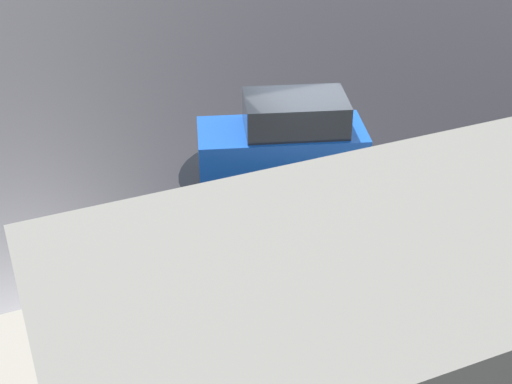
# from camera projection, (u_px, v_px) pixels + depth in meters

# --- Properties ---
(ground_plane) EXTENTS (60.00, 60.00, 0.00)m
(ground_plane) POSITION_uv_depth(u_px,v_px,m) (312.00, 169.00, 17.53)
(ground_plane) COLOR black
(kerb_strip) EXTENTS (24.00, 3.20, 0.04)m
(kerb_strip) POSITION_uv_depth(u_px,v_px,m) (407.00, 264.00, 14.23)
(kerb_strip) COLOR gray
(kerb_strip) RESTS_ON ground
(moving_hatchback) EXTENTS (4.23, 2.80, 2.06)m
(moving_hatchback) POSITION_uv_depth(u_px,v_px,m) (285.00, 139.00, 16.67)
(moving_hatchback) COLOR blue
(moving_hatchback) RESTS_ON ground
(fire_hydrant) EXTENTS (0.42, 0.31, 0.80)m
(fire_hydrant) POSITION_uv_depth(u_px,v_px,m) (220.00, 264.00, 13.63)
(fire_hydrant) COLOR gold
(fire_hydrant) RESTS_ON ground
(pedestrian) EXTENTS (0.36, 0.53, 1.22)m
(pedestrian) POSITION_uv_depth(u_px,v_px,m) (172.00, 252.00, 13.48)
(pedestrian) COLOR #1E8C4C
(pedestrian) RESTS_ON ground
(metal_railing) EXTENTS (8.25, 0.04, 1.05)m
(metal_railing) POSITION_uv_depth(u_px,v_px,m) (505.00, 286.00, 12.56)
(metal_railing) COLOR #B7BABF
(metal_railing) RESTS_ON ground
(sign_post) EXTENTS (0.07, 0.44, 2.40)m
(sign_post) POSITION_uv_depth(u_px,v_px,m) (224.00, 225.00, 12.66)
(sign_post) COLOR #4C4C51
(sign_post) RESTS_ON ground
(puddle_patch) EXTENTS (3.72, 3.72, 0.01)m
(puddle_patch) POSITION_uv_depth(u_px,v_px,m) (255.00, 174.00, 17.28)
(puddle_patch) COLOR black
(puddle_patch) RESTS_ON ground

